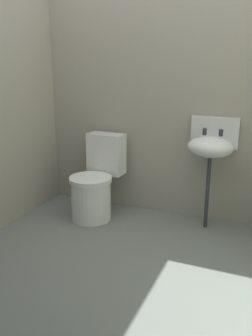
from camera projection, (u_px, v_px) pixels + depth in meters
ground_plane at (110, 276)px, 2.61m from camera, size 2.82×2.80×0.08m
wall_back at (166, 95)px, 3.37m from camera, size 2.82×0.10×2.32m
toilet_near_wall at (96, 184)px, 3.47m from camera, size 0.43×0.62×0.78m
sink at (211, 146)px, 3.12m from camera, size 0.42×0.35×0.99m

